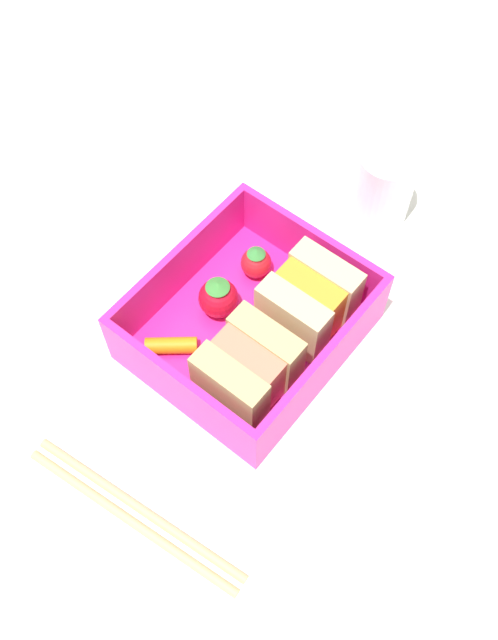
{
  "coord_description": "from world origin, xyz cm",
  "views": [
    {
      "loc": [
        21.69,
        17.47,
        50.7
      ],
      "look_at": [
        0.0,
        0.0,
        2.7
      ],
      "focal_mm": 40.0,
      "sensor_mm": 36.0,
      "label": 1
    }
  ],
  "objects_px": {
    "strawberry_far_left": "(220,295)",
    "chopstick_pair": "(135,513)",
    "sandwich_left": "(309,301)",
    "carrot_stick_far_left": "(171,346)",
    "drinking_glass": "(384,186)",
    "strawberry_left": "(256,262)",
    "sandwich_center_left": "(248,368)"
  },
  "relations": [
    {
      "from": "strawberry_far_left",
      "to": "chopstick_pair",
      "type": "relative_size",
      "value": 0.21
    },
    {
      "from": "sandwich_left",
      "to": "chopstick_pair",
      "type": "distance_m",
      "value": 0.2
    },
    {
      "from": "carrot_stick_far_left",
      "to": "drinking_glass",
      "type": "relative_size",
      "value": 0.56
    },
    {
      "from": "chopstick_pair",
      "to": "drinking_glass",
      "type": "xyz_separation_m",
      "value": [
        -0.34,
        -0.02,
        0.03
      ]
    },
    {
      "from": "strawberry_left",
      "to": "chopstick_pair",
      "type": "relative_size",
      "value": 0.17
    },
    {
      "from": "strawberry_far_left",
      "to": "chopstick_pair",
      "type": "distance_m",
      "value": 0.18
    },
    {
      "from": "sandwich_center_left",
      "to": "strawberry_left",
      "type": "bearing_deg",
      "value": -144.77
    },
    {
      "from": "sandwich_left",
      "to": "strawberry_left",
      "type": "distance_m",
      "value": 0.06
    },
    {
      "from": "sandwich_left",
      "to": "chopstick_pair",
      "type": "xyz_separation_m",
      "value": [
        0.2,
        -0.0,
        -0.03
      ]
    },
    {
      "from": "strawberry_left",
      "to": "strawberry_far_left",
      "type": "relative_size",
      "value": 0.83
    },
    {
      "from": "strawberry_left",
      "to": "strawberry_far_left",
      "type": "distance_m",
      "value": 0.04
    },
    {
      "from": "strawberry_far_left",
      "to": "chopstick_pair",
      "type": "bearing_deg",
      "value": 19.53
    },
    {
      "from": "strawberry_left",
      "to": "strawberry_far_left",
      "type": "height_order",
      "value": "strawberry_far_left"
    },
    {
      "from": "sandwich_center_left",
      "to": "chopstick_pair",
      "type": "bearing_deg",
      "value": -0.75
    },
    {
      "from": "sandwich_center_left",
      "to": "drinking_glass",
      "type": "distance_m",
      "value": 0.21
    },
    {
      "from": "strawberry_far_left",
      "to": "carrot_stick_far_left",
      "type": "xyz_separation_m",
      "value": [
        0.05,
        -0.0,
        -0.01
      ]
    },
    {
      "from": "carrot_stick_far_left",
      "to": "drinking_glass",
      "type": "height_order",
      "value": "drinking_glass"
    },
    {
      "from": "sandwich_left",
      "to": "carrot_stick_far_left",
      "type": "height_order",
      "value": "sandwich_left"
    },
    {
      "from": "sandwich_center_left",
      "to": "carrot_stick_far_left",
      "type": "height_order",
      "value": "sandwich_center_left"
    },
    {
      "from": "sandwich_center_left",
      "to": "carrot_stick_far_left",
      "type": "distance_m",
      "value": 0.07
    },
    {
      "from": "strawberry_left",
      "to": "drinking_glass",
      "type": "bearing_deg",
      "value": 162.42
    },
    {
      "from": "strawberry_left",
      "to": "drinking_glass",
      "type": "xyz_separation_m",
      "value": [
        -0.13,
        0.04,
        0.01
      ]
    },
    {
      "from": "strawberry_far_left",
      "to": "drinking_glass",
      "type": "xyz_separation_m",
      "value": [
        -0.17,
        0.04,
        0.01
      ]
    },
    {
      "from": "sandwich_left",
      "to": "drinking_glass",
      "type": "bearing_deg",
      "value": -171.72
    },
    {
      "from": "sandwich_left",
      "to": "strawberry_left",
      "type": "bearing_deg",
      "value": -99.17
    },
    {
      "from": "carrot_stick_far_left",
      "to": "strawberry_far_left",
      "type": "bearing_deg",
      "value": 175.23
    },
    {
      "from": "sandwich_left",
      "to": "chopstick_pair",
      "type": "height_order",
      "value": "sandwich_left"
    },
    {
      "from": "sandwich_left",
      "to": "carrot_stick_far_left",
      "type": "bearing_deg",
      "value": -36.0
    },
    {
      "from": "sandwich_center_left",
      "to": "chopstick_pair",
      "type": "xyz_separation_m",
      "value": [
        0.13,
        -0.0,
        -0.03
      ]
    },
    {
      "from": "sandwich_left",
      "to": "strawberry_far_left",
      "type": "bearing_deg",
      "value": -60.02
    },
    {
      "from": "sandwich_left",
      "to": "carrot_stick_far_left",
      "type": "distance_m",
      "value": 0.11
    },
    {
      "from": "chopstick_pair",
      "to": "drinking_glass",
      "type": "bearing_deg",
      "value": -176.92
    }
  ]
}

